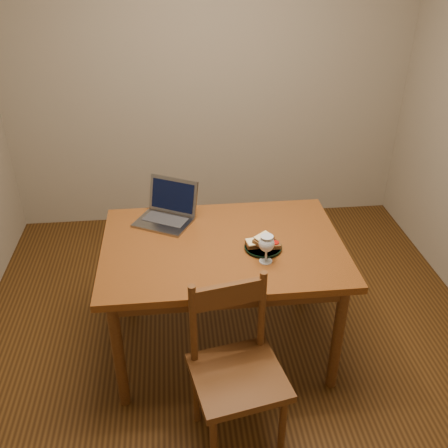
{
  "coord_description": "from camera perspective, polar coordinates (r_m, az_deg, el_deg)",
  "views": [
    {
      "loc": [
        -0.29,
        -2.27,
        2.21
      ],
      "look_at": [
        -0.04,
        0.09,
        0.8
      ],
      "focal_mm": 40.0,
      "sensor_mm": 36.0,
      "label": 1
    }
  ],
  "objects": [
    {
      "name": "plate",
      "position": [
        2.66,
        4.49,
        -2.7
      ],
      "size": [
        0.2,
        0.2,
        0.02
      ],
      "primitive_type": "cylinder",
      "color": "black",
      "rests_on": "table"
    },
    {
      "name": "milk_glass",
      "position": [
        2.52,
        4.86,
        -2.85
      ],
      "size": [
        0.08,
        0.08,
        0.16
      ],
      "primitive_type": null,
      "color": "white",
      "rests_on": "table"
    },
    {
      "name": "sandwich_tomato",
      "position": [
        2.64,
        5.36,
        -2.32
      ],
      "size": [
        0.1,
        0.06,
        0.03
      ],
      "primitive_type": null,
      "rotation": [
        0.0,
        0.0,
        -0.01
      ],
      "color": "#381E0C",
      "rests_on": "plate"
    },
    {
      "name": "front_wall",
      "position": [
        1.16,
        11.64,
        -21.96
      ],
      "size": [
        3.2,
        0.02,
        2.6
      ],
      "primitive_type": "cube",
      "color": "gray",
      "rests_on": "floor"
    },
    {
      "name": "chair",
      "position": [
        2.39,
        1.47,
        -15.8
      ],
      "size": [
        0.48,
        0.47,
        0.44
      ],
      "rotation": [
        0.0,
        0.0,
        0.2
      ],
      "color": "#44230E",
      "rests_on": "floor"
    },
    {
      "name": "floor",
      "position": [
        3.19,
        0.88,
        -13.37
      ],
      "size": [
        3.2,
        3.2,
        0.02
      ],
      "primitive_type": "cube",
      "color": "black",
      "rests_on": "ground"
    },
    {
      "name": "sandwich_top",
      "position": [
        2.64,
        4.51,
        -1.76
      ],
      "size": [
        0.13,
        0.12,
        0.03
      ],
      "primitive_type": null,
      "rotation": [
        0.0,
        0.0,
        0.76
      ],
      "color": "#381E0C",
      "rests_on": "plate"
    },
    {
      "name": "back_wall",
      "position": [
        3.99,
        -1.84,
        17.62
      ],
      "size": [
        3.2,
        0.02,
        2.6
      ],
      "primitive_type": "cube",
      "color": "gray",
      "rests_on": "floor"
    },
    {
      "name": "laptop",
      "position": [
        2.92,
        -6.43,
        1.65
      ],
      "size": [
        0.4,
        0.39,
        0.22
      ],
      "rotation": [
        0.0,
        0.0,
        -0.5
      ],
      "color": "slate",
      "rests_on": "table"
    },
    {
      "name": "table",
      "position": [
        2.74,
        -0.14,
        -3.8
      ],
      "size": [
        1.3,
        0.9,
        0.74
      ],
      "color": "#522C0D",
      "rests_on": "floor"
    },
    {
      "name": "sandwich_cheese",
      "position": [
        2.65,
        3.76,
        -2.16
      ],
      "size": [
        0.12,
        0.08,
        0.03
      ],
      "primitive_type": null,
      "rotation": [
        0.0,
        0.0,
        0.11
      ],
      "color": "#381E0C",
      "rests_on": "plate"
    }
  ]
}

